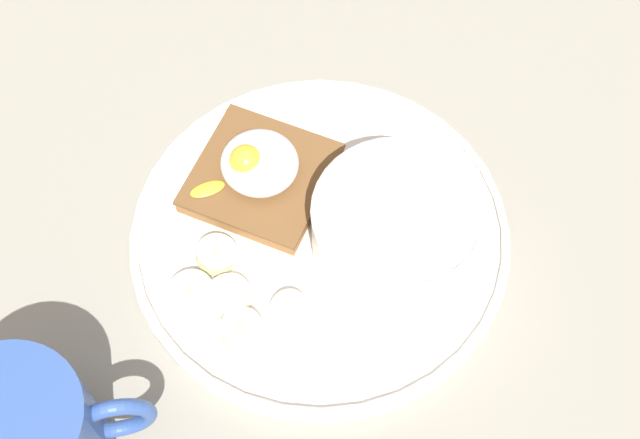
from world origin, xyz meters
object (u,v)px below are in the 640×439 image
at_px(toast_slice, 262,176).
at_px(poached_egg, 258,162).
at_px(banana_slice_left, 290,308).
at_px(banana_slice_inner, 241,329).
at_px(banana_slice_right, 217,254).
at_px(oatmeal_bowl, 397,228).
at_px(banana_slice_back, 191,293).
at_px(banana_slice_front, 229,296).
at_px(coffee_mug, 26,439).

distance_m(toast_slice, poached_egg, 0.02).
xyz_separation_m(toast_slice, banana_slice_left, (0.09, -0.06, -0.00)).
bearing_deg(banana_slice_inner, banana_slice_right, 153.87).
bearing_deg(banana_slice_right, oatmeal_bowl, 48.96).
height_order(toast_slice, banana_slice_back, toast_slice).
xyz_separation_m(banana_slice_front, banana_slice_inner, (0.02, -0.01, 0.00)).
bearing_deg(banana_slice_right, banana_slice_back, -73.21).
bearing_deg(poached_egg, banana_slice_front, -56.41).
bearing_deg(banana_slice_back, poached_egg, 109.05).
bearing_deg(banana_slice_front, toast_slice, 122.65).
height_order(toast_slice, banana_slice_right, same).
distance_m(poached_egg, banana_slice_inner, 0.12).
height_order(toast_slice, coffee_mug, coffee_mug).
relative_size(banana_slice_back, banana_slice_inner, 1.12).
relative_size(banana_slice_front, banana_slice_left, 1.24).
xyz_separation_m(poached_egg, banana_slice_back, (0.03, -0.10, -0.02)).
distance_m(banana_slice_back, banana_slice_inner, 0.05).
relative_size(banana_slice_back, coffee_mug, 0.37).
xyz_separation_m(oatmeal_bowl, toast_slice, (-0.11, -0.03, -0.02)).
bearing_deg(oatmeal_bowl, banana_slice_right, -131.04).
bearing_deg(oatmeal_bowl, poached_egg, -164.23).
distance_m(oatmeal_bowl, banana_slice_inner, 0.13).
bearing_deg(banana_slice_back, oatmeal_bowl, 60.16).
bearing_deg(banana_slice_right, banana_slice_inner, -26.13).
xyz_separation_m(banana_slice_back, coffee_mug, (0.01, -0.14, 0.03)).
height_order(oatmeal_bowl, banana_slice_left, oatmeal_bowl).
height_order(banana_slice_left, banana_slice_inner, banana_slice_inner).
bearing_deg(banana_slice_front, oatmeal_bowl, 64.08).
bearing_deg(coffee_mug, banana_slice_right, 97.76).
bearing_deg(toast_slice, banana_slice_inner, -50.58).
xyz_separation_m(poached_egg, banana_slice_right, (0.02, -0.07, -0.02)).
xyz_separation_m(poached_egg, banana_slice_inner, (0.08, -0.09, -0.02)).
xyz_separation_m(oatmeal_bowl, banana_slice_inner, (-0.03, -0.12, -0.02)).
distance_m(toast_slice, banana_slice_inner, 0.12).
distance_m(oatmeal_bowl, banana_slice_front, 0.13).
relative_size(oatmeal_bowl, banana_slice_inner, 3.08).
relative_size(banana_slice_left, banana_slice_inner, 0.88).
bearing_deg(banana_slice_inner, toast_slice, 129.42).
relative_size(oatmeal_bowl, banana_slice_left, 3.51).
relative_size(toast_slice, banana_slice_front, 2.92).
bearing_deg(coffee_mug, banana_slice_inner, 78.32).
height_order(toast_slice, banana_slice_front, toast_slice).
distance_m(oatmeal_bowl, banana_slice_left, 0.09).
height_order(poached_egg, banana_slice_inner, poached_egg).
xyz_separation_m(banana_slice_left, coffee_mug, (-0.04, -0.18, 0.03)).
xyz_separation_m(oatmeal_bowl, banana_slice_left, (-0.02, -0.09, -0.02)).
distance_m(banana_slice_left, coffee_mug, 0.19).
bearing_deg(toast_slice, banana_slice_front, -57.35).
distance_m(banana_slice_left, banana_slice_back, 0.07).
height_order(banana_slice_front, banana_slice_right, banana_slice_right).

